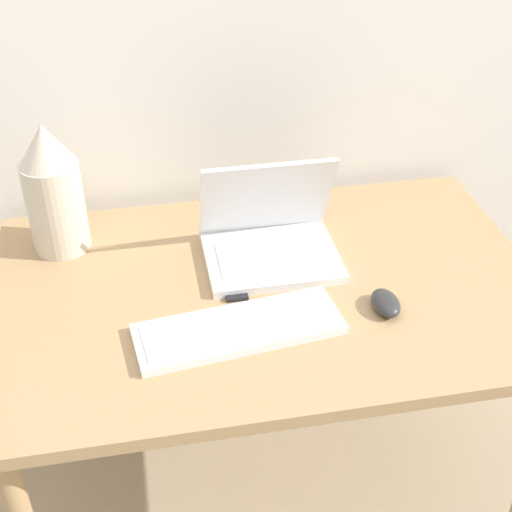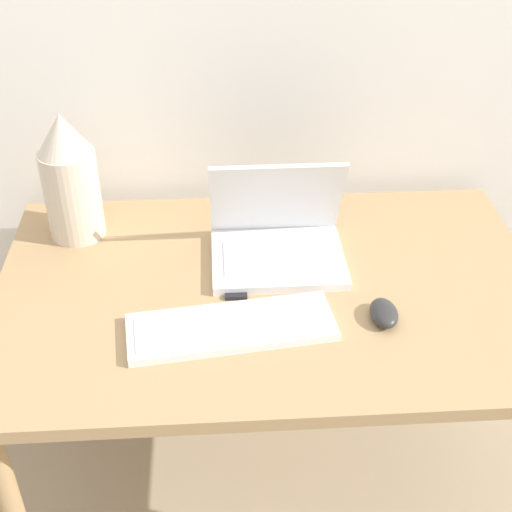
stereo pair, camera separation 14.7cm
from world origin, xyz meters
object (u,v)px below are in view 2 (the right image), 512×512
(laptop, at_px, (277,237))
(keyboard, at_px, (231,327))
(mp3_player, at_px, (236,291))
(mouse, at_px, (384,313))
(vase, at_px, (70,178))

(laptop, xyz_separation_m, keyboard, (-0.11, -0.26, -0.04))
(laptop, distance_m, mp3_player, 0.17)
(mouse, bearing_deg, vase, 151.43)
(mouse, height_order, mp3_player, mouse)
(vase, xyz_separation_m, mp3_player, (0.37, -0.26, -0.15))
(laptop, height_order, mouse, laptop)
(mouse, bearing_deg, mp3_player, 160.15)
(mp3_player, bearing_deg, vase, 145.29)
(mouse, bearing_deg, laptop, 129.59)
(laptop, relative_size, vase, 0.96)
(mouse, relative_size, vase, 0.29)
(mp3_player, bearing_deg, laptop, 52.70)
(keyboard, height_order, mouse, mouse)
(vase, bearing_deg, mp3_player, -34.71)
(vase, relative_size, mp3_player, 5.66)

